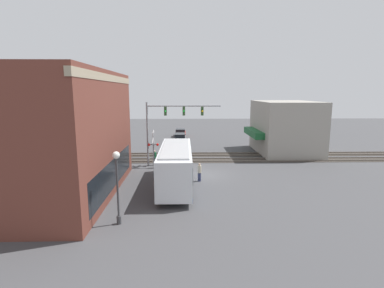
% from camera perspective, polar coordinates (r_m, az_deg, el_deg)
% --- Properties ---
extents(ground_plane, '(120.00, 120.00, 0.00)m').
position_cam_1_polar(ground_plane, '(28.94, 2.70, -5.84)').
color(ground_plane, '#424244').
extents(brick_building, '(15.15, 11.92, 9.40)m').
position_cam_1_polar(brick_building, '(25.36, -28.09, 1.59)').
color(brick_building, brown).
rests_on(brick_building, ground).
extents(shop_building, '(9.97, 8.20, 6.65)m').
position_cam_1_polar(shop_building, '(40.75, 17.24, 3.08)').
color(shop_building, gray).
rests_on(shop_building, ground).
extents(city_bus, '(10.44, 2.59, 3.38)m').
position_cam_1_polar(city_bus, '(25.02, -3.12, -3.97)').
color(city_bus, silver).
rests_on(city_bus, ground).
extents(traffic_signal_gantry, '(0.42, 7.82, 6.80)m').
position_cam_1_polar(traffic_signal_gantry, '(31.66, -4.24, 4.84)').
color(traffic_signal_gantry, gray).
rests_on(traffic_signal_gantry, ground).
extents(crossing_signal, '(1.41, 1.18, 3.81)m').
position_cam_1_polar(crossing_signal, '(32.12, -7.38, -0.13)').
color(crossing_signal, gray).
rests_on(crossing_signal, ground).
extents(streetlamp, '(0.44, 0.44, 4.46)m').
position_cam_1_polar(streetlamp, '(18.27, -14.05, -6.88)').
color(streetlamp, '#38383A').
rests_on(streetlamp, ground).
extents(rail_track_near, '(2.60, 60.00, 0.15)m').
position_cam_1_polar(rail_track_near, '(34.73, 2.00, -3.11)').
color(rail_track_near, '#332D28').
rests_on(rail_track_near, ground).
extents(rail_track_far, '(2.60, 60.00, 0.15)m').
position_cam_1_polar(rail_track_far, '(37.85, 1.71, -2.01)').
color(rail_track_far, '#332D28').
rests_on(rail_track_far, ground).
extents(parked_car_black, '(4.29, 1.82, 1.40)m').
position_cam_1_polar(parked_car_black, '(39.84, -2.48, -0.50)').
color(parked_car_black, black).
rests_on(parked_car_black, ground).
extents(parked_car_grey, '(4.68, 1.82, 1.44)m').
position_cam_1_polar(parked_car_grey, '(46.84, -2.32, 1.10)').
color(parked_car_grey, slate).
rests_on(parked_car_grey, ground).
extents(parked_car_red, '(4.36, 1.82, 1.40)m').
position_cam_1_polar(parked_car_red, '(53.10, -2.21, 2.13)').
color(parked_car_red, '#B21E19').
rests_on(parked_car_red, ground).
extents(pedestrian_near_bus, '(0.34, 0.34, 1.64)m').
position_cam_1_polar(pedestrian_near_bus, '(26.64, 1.42, -5.38)').
color(pedestrian_near_bus, '#2D3351').
rests_on(pedestrian_near_bus, ground).
extents(pedestrian_at_crossing, '(0.34, 0.34, 1.64)m').
position_cam_1_polar(pedestrian_at_crossing, '(32.55, -7.09, -2.62)').
color(pedestrian_at_crossing, black).
rests_on(pedestrian_at_crossing, ground).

